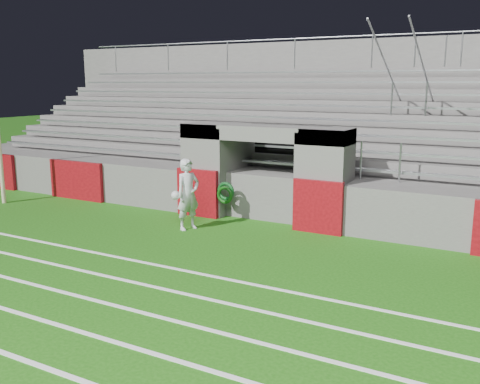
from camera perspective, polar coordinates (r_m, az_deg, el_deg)
The scene contains 4 objects.
ground at distance 11.98m, azimuth -5.03°, elevation -6.58°, with size 90.00×90.00×0.00m, color #1A540E.
stadium_structure at distance 18.67m, azimuth 8.67°, elevation 4.56°, with size 26.00×8.48×5.42m.
goalkeeper_with_ball at distance 13.75m, azimuth -5.58°, elevation -0.26°, with size 0.71×0.78×1.84m.
hose_coil at distance 14.64m, azimuth -1.57°, elevation -0.11°, with size 0.52×0.15×0.61m.
Camera 1 is at (6.39, -9.43, 3.72)m, focal length 40.00 mm.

